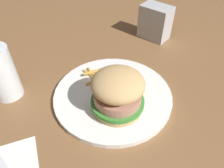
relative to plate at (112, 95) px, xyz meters
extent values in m
plane|color=brown|center=(0.00, 0.01, -0.01)|extent=(1.60, 1.60, 0.00)
cylinder|color=white|center=(0.00, 0.00, 0.00)|extent=(0.27, 0.27, 0.01)
cylinder|color=tan|center=(0.01, 0.04, 0.01)|extent=(0.11, 0.11, 0.01)
cylinder|color=#387F2D|center=(0.01, 0.04, 0.02)|extent=(0.11, 0.11, 0.01)
cylinder|color=tan|center=(0.01, 0.04, 0.04)|extent=(0.10, 0.10, 0.02)
ellipsoid|color=tan|center=(0.01, 0.04, 0.08)|extent=(0.11, 0.11, 0.05)
cylinder|color=#E5B251|center=(0.00, -0.07, 0.01)|extent=(0.05, 0.03, 0.01)
cylinder|color=#E5B251|center=(0.01, -0.05, 0.01)|extent=(0.06, 0.01, 0.01)
cylinder|color=#E5B251|center=(0.01, -0.07, 0.01)|extent=(0.04, 0.08, 0.01)
cylinder|color=#E5B251|center=(0.02, -0.07, 0.01)|extent=(0.02, 0.07, 0.01)
cylinder|color=#E5B251|center=(0.01, -0.05, 0.01)|extent=(0.05, 0.07, 0.01)
cylinder|color=gold|center=(0.01, -0.08, 0.02)|extent=(0.05, 0.01, 0.01)
cylinder|color=gold|center=(-0.01, -0.04, 0.02)|extent=(0.05, 0.07, 0.01)
cylinder|color=silver|center=(0.21, -0.13, 0.06)|extent=(0.06, 0.06, 0.12)
cylinder|color=silver|center=(0.21, -0.13, 0.04)|extent=(0.06, 0.06, 0.09)
cube|color=#B7BABF|center=(-0.25, -0.17, 0.05)|extent=(0.09, 0.11, 0.10)
camera|label=1|loc=(0.17, 0.30, 0.36)|focal=34.41mm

